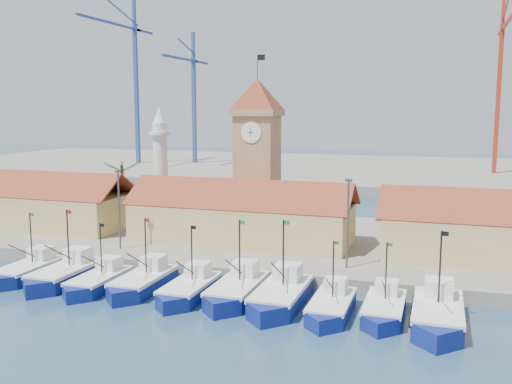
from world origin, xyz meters
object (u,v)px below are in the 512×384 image
(boat_0, at_px, (27,272))
(boat_5, at_px, (236,292))
(minaret, at_px, (160,164))
(clock_tower, at_px, (257,151))

(boat_0, distance_m, boat_5, 22.81)
(boat_0, xyz_separation_m, minaret, (2.51, 25.04, 8.99))
(boat_5, bearing_deg, boat_0, -178.99)
(boat_5, relative_size, clock_tower, 0.45)
(boat_5, height_order, clock_tower, clock_tower)
(boat_5, distance_m, clock_tower, 25.79)
(clock_tower, distance_m, minaret, 15.30)
(clock_tower, xyz_separation_m, minaret, (-15.00, 2.00, -2.23))
(boat_0, relative_size, clock_tower, 0.42)
(boat_5, xyz_separation_m, clock_tower, (-5.30, 22.63, 11.16))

